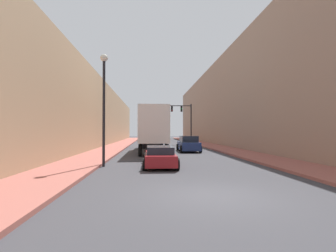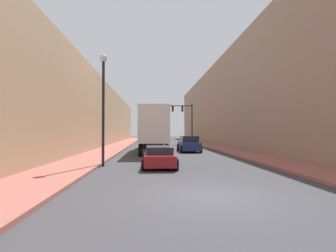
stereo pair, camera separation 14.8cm
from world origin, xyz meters
The scene contains 10 objects.
ground_plane centered at (0.00, 0.00, 0.00)m, with size 200.00×200.00×0.00m, color #38383D.
sidewalk_right centered at (6.43, 30.00, 0.07)m, with size 3.12×80.00×0.15m.
sidewalk_left centered at (-6.43, 30.00, 0.07)m, with size 3.12×80.00×0.15m.
building_right centered at (10.99, 30.00, 6.39)m, with size 6.00×80.00×12.78m.
building_left centered at (-10.99, 30.00, 4.40)m, with size 6.00×80.00×8.79m.
semi_truck centered at (-1.68, 18.86, 2.36)m, with size 2.57×13.49×4.24m.
sedan_car centered at (-1.41, 7.33, 0.59)m, with size 1.95×4.71×1.19m.
suv_car centered at (1.96, 18.38, 0.76)m, with size 2.08×4.69×1.60m.
traffic_signal_gantry centered at (3.03, 33.96, 4.66)m, with size 6.40×0.35×6.53m.
street_lamp centered at (-4.72, 7.34, 4.28)m, with size 0.44×0.44×6.65m.
Camera 2 is at (-1.87, -8.33, 2.08)m, focal length 28.00 mm.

